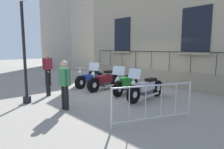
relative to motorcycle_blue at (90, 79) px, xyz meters
name	(u,v)px	position (x,y,z in m)	size (l,w,h in m)	color
ground_plane	(119,91)	(-0.36, 1.74, -0.40)	(60.00, 60.00, 0.00)	gray
building_facade	(156,29)	(-3.20, 1.74, 2.59)	(0.82, 10.51, 6.23)	tan
motorcycle_blue	(90,79)	(0.00, 0.00, 0.00)	(2.12, 0.85, 1.02)	black
motorcycle_maroon	(104,81)	(-0.01, 1.12, 0.04)	(2.17, 0.73, 1.34)	black
motorcycle_green	(126,84)	(-0.21, 2.35, 0.03)	(2.00, 0.83, 1.25)	black
motorcycle_silver	(146,89)	(-0.02, 3.57, 0.02)	(2.21, 0.64, 1.25)	black
lamppost	(24,43)	(3.53, 0.97, 1.73)	(0.32, 0.32, 3.85)	black
crowd_barrier	(154,103)	(1.77, 5.21, 0.16)	(2.21, 0.93, 1.05)	#B7B7BF
bollard	(48,84)	(2.48, 0.46, 0.11)	(0.18, 0.18, 1.02)	black
pedestrian_standing	(48,67)	(1.48, -1.74, 0.55)	(0.53, 0.24, 1.69)	black
pedestrian_walking	(65,82)	(2.88, 2.57, 0.48)	(0.25, 0.53, 1.58)	black
distant_building	(69,26)	(-4.71, -9.99, 3.75)	(3.33, 6.34, 8.31)	#9E9384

